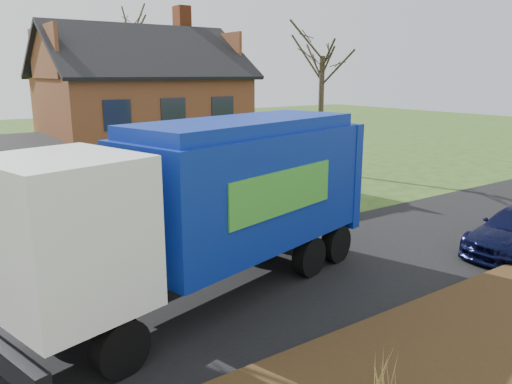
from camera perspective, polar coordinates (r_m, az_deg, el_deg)
ground at (r=14.43m, az=1.86°, el=-9.98°), size 120.00×120.00×0.00m
road at (r=14.42m, az=1.86°, el=-9.94°), size 80.00×7.00×0.02m
mulch_verge at (r=11.06m, az=19.36°, el=-17.70°), size 80.00×3.50×0.30m
main_house at (r=26.31m, az=-13.97°, el=9.32°), size 12.95×8.95×9.26m
garbage_truck at (r=12.79m, az=-4.52°, el=-0.64°), size 11.02×5.49×4.56m
silver_sedan at (r=16.31m, az=-26.68°, el=-5.90°), size 4.52×1.80×1.46m
tree_front_east at (r=29.57m, az=7.67°, el=17.26°), size 3.44×3.44×9.56m
tree_back at (r=36.76m, az=-14.26°, el=18.51°), size 3.50×3.50×11.10m
grass_clump_mid at (r=9.29m, az=14.47°, el=-19.42°), size 0.32×0.27×0.90m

